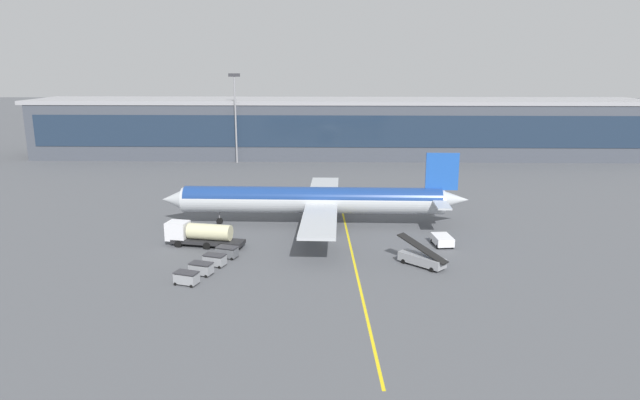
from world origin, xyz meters
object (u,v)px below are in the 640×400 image
Objects in this scene: pushback_tug at (442,239)px; belt_loader at (422,258)px; baggage_cart_0 at (187,278)px; baggage_cart_2 at (215,260)px; baggage_cart_3 at (227,252)px; fuel_tanker at (200,234)px; baggage_cart_1 at (201,268)px; main_airliner at (314,200)px.

belt_loader is (-4.03, -8.31, 0.14)m from pushback_tug.
baggage_cart_2 is (1.94, 6.10, 0.00)m from baggage_cart_0.
baggage_cart_0 is 1.00× the size of baggage_cart_3.
baggage_cart_1 is (2.66, -10.83, -0.96)m from fuel_tanker.
belt_loader is at bearing -5.77° from baggage_cart_3.
pushback_tug is 1.35× the size of baggage_cart_0.
main_airliner is at bearing 61.08° from baggage_cart_0.
main_airliner is 22.91m from belt_loader.
fuel_tanker is (-15.27, -10.70, -2.27)m from main_airliner.
baggage_cart_1 is at bearing -107.68° from baggage_cart_2.
main_airliner is at bearing 59.65° from baggage_cart_1.
pushback_tug is at bearing 21.30° from baggage_cart_1.
baggage_cart_2 is 1.00× the size of baggage_cart_3.
baggage_cart_1 reaches higher than pushback_tug.
baggage_cart_1 is (0.97, 3.05, 0.00)m from baggage_cart_0.
pushback_tug is 32.84m from baggage_cart_1.
main_airliner is 15.79× the size of baggage_cart_3.
baggage_cart_0 is (-27.53, -6.66, -0.21)m from belt_loader.
fuel_tanker is 6.67m from baggage_cart_3.
baggage_cart_3 is (1.94, 6.10, 0.00)m from baggage_cart_1.
main_airliner is at bearing 127.90° from belt_loader.
fuel_tanker is at bearing 134.17° from baggage_cart_3.
baggage_cart_0 is at bearing -154.62° from pushback_tug.
belt_loader is 26.80m from baggage_cart_1.
fuel_tanker is 3.70× the size of baggage_cart_2.
fuel_tanker is at bearing 114.99° from baggage_cart_2.
baggage_cart_3 is (-28.65, -5.83, -0.07)m from pushback_tug.
baggage_cart_1 is at bearing 72.32° from baggage_cart_0.
pushback_tug is 9.24m from belt_loader.
belt_loader is at bearing -52.10° from main_airliner.
baggage_cart_2 is at bearing -107.68° from baggage_cart_3.
main_airliner is 7.98× the size of belt_loader.
pushback_tug is 1.35× the size of baggage_cart_1.
baggage_cart_1 is 1.00× the size of baggage_cart_2.
baggage_cart_2 is at bearing 72.32° from baggage_cart_1.
belt_loader is 1.98× the size of baggage_cart_1.
baggage_cart_2 is 3.20m from baggage_cart_3.
baggage_cart_2 is at bearing 72.32° from baggage_cart_0.
pushback_tug is 29.24m from baggage_cart_3.
baggage_cart_3 is at bearing 174.23° from belt_loader.
baggage_cart_2 is (-29.62, -8.88, -0.07)m from pushback_tug.
main_airliner reaches higher than baggage_cart_3.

